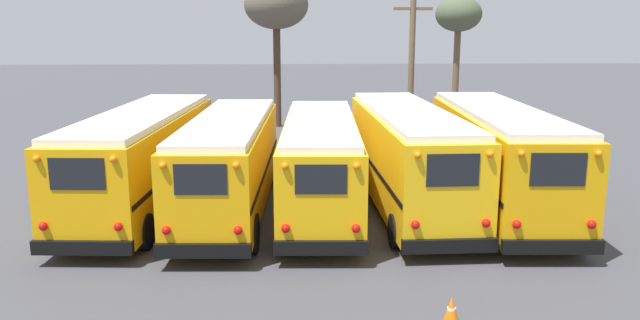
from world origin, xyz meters
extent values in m
plane|color=#424247|center=(0.00, 0.00, 0.00)|extent=(160.00, 160.00, 0.00)
cube|color=#E5A00C|center=(-5.81, 1.15, 1.68)|extent=(3.12, 10.84, 2.66)
cube|color=white|center=(-5.81, 1.15, 3.11)|extent=(2.89, 10.40, 0.20)
cube|color=black|center=(-6.13, -4.24, 0.53)|extent=(2.56, 0.35, 0.36)
cube|color=black|center=(-6.12, -4.22, 2.41)|extent=(1.37, 0.11, 0.80)
sphere|color=red|center=(-7.06, -4.20, 1.08)|extent=(0.22, 0.22, 0.22)
sphere|color=orange|center=(-7.06, -4.20, 2.79)|extent=(0.18, 0.18, 0.18)
sphere|color=red|center=(-5.19, -4.30, 1.08)|extent=(0.22, 0.22, 0.22)
sphere|color=orange|center=(-5.19, -4.30, 2.79)|extent=(0.18, 0.18, 0.18)
cube|color=black|center=(-7.07, 1.22, 1.48)|extent=(0.64, 10.49, 0.14)
cube|color=black|center=(-4.55, 1.08, 1.48)|extent=(0.64, 10.49, 0.14)
cylinder|color=black|center=(-6.74, 5.27, 0.50)|extent=(0.34, 1.02, 1.00)
cylinder|color=black|center=(-4.41, 5.13, 0.50)|extent=(0.34, 1.02, 1.00)
cylinder|color=black|center=(-7.21, -2.83, 0.50)|extent=(0.34, 1.02, 1.00)
cylinder|color=black|center=(-4.88, -2.97, 0.50)|extent=(0.34, 1.02, 1.00)
cube|color=#E5A00C|center=(-2.91, 0.45, 1.64)|extent=(2.67, 10.17, 2.53)
cube|color=white|center=(-2.91, 0.45, 3.01)|extent=(2.47, 9.76, 0.20)
cube|color=black|center=(-3.08, -4.63, 0.56)|extent=(2.38, 0.28, 0.36)
cube|color=black|center=(-3.08, -4.61, 2.34)|extent=(1.28, 0.07, 0.76)
sphere|color=red|center=(-3.95, -4.62, 1.07)|extent=(0.22, 0.22, 0.22)
sphere|color=orange|center=(-3.95, -4.62, 2.69)|extent=(0.18, 0.18, 0.18)
sphere|color=red|center=(-2.21, -4.67, 1.07)|extent=(0.22, 0.22, 0.22)
sphere|color=orange|center=(-2.21, -4.67, 2.69)|extent=(0.18, 0.18, 0.18)
cube|color=black|center=(-4.08, 0.49, 1.45)|extent=(0.36, 9.89, 0.14)
cube|color=black|center=(-1.73, 0.41, 1.45)|extent=(0.36, 9.89, 0.14)
cylinder|color=black|center=(-3.86, 4.23, 0.54)|extent=(0.32, 1.09, 1.08)
cylinder|color=black|center=(-1.70, 4.16, 0.54)|extent=(0.32, 1.09, 1.08)
cylinder|color=black|center=(-4.11, -3.26, 0.54)|extent=(0.32, 1.09, 1.08)
cylinder|color=black|center=(-1.95, -3.33, 0.54)|extent=(0.32, 1.09, 1.08)
cube|color=#EAAA0F|center=(0.00, 0.45, 1.61)|extent=(2.67, 9.97, 2.47)
cube|color=white|center=(0.00, 0.45, 2.95)|extent=(2.47, 9.57, 0.20)
cube|color=black|center=(-0.18, -4.54, 0.55)|extent=(2.37, 0.29, 0.36)
cube|color=black|center=(-0.18, -4.51, 2.29)|extent=(1.27, 0.08, 0.74)
sphere|color=red|center=(-1.05, -4.51, 1.06)|extent=(0.22, 0.22, 0.22)
sphere|color=orange|center=(-1.05, -4.51, 2.63)|extent=(0.18, 0.18, 0.18)
sphere|color=red|center=(0.69, -4.58, 1.06)|extent=(0.22, 0.22, 0.22)
sphere|color=orange|center=(0.69, -4.58, 2.63)|extent=(0.18, 0.18, 0.18)
cube|color=black|center=(-1.17, 0.49, 1.43)|extent=(0.37, 9.69, 0.14)
cube|color=black|center=(1.17, 0.41, 1.43)|extent=(0.37, 9.69, 0.14)
cylinder|color=black|center=(-0.94, 4.13, 0.54)|extent=(0.32, 1.08, 1.07)
cylinder|color=black|center=(1.21, 4.06, 0.54)|extent=(0.32, 1.08, 1.07)
cylinder|color=black|center=(-1.21, -3.16, 0.54)|extent=(0.32, 1.08, 1.07)
cylinder|color=black|center=(0.94, -3.24, 0.54)|extent=(0.32, 1.08, 1.07)
cube|color=yellow|center=(2.91, 0.91, 1.71)|extent=(2.76, 10.65, 2.75)
cube|color=white|center=(2.91, 0.91, 3.18)|extent=(2.56, 10.22, 0.20)
cube|color=black|center=(3.09, -4.42, 0.51)|extent=(2.46, 0.28, 0.36)
cube|color=black|center=(3.08, -4.39, 2.46)|extent=(1.32, 0.07, 0.83)
sphere|color=red|center=(2.18, -4.46, 1.09)|extent=(0.22, 0.22, 0.22)
sphere|color=orange|center=(2.18, -4.46, 2.86)|extent=(0.18, 0.18, 0.18)
sphere|color=red|center=(3.99, -4.39, 1.09)|extent=(0.22, 0.22, 0.22)
sphere|color=orange|center=(3.99, -4.39, 2.86)|extent=(0.18, 0.18, 0.18)
cube|color=black|center=(1.69, 0.87, 1.50)|extent=(0.37, 10.35, 0.14)
cube|color=black|center=(4.12, 0.95, 1.50)|extent=(0.37, 10.35, 0.14)
cylinder|color=black|center=(1.65, 4.85, 0.48)|extent=(0.31, 0.96, 0.95)
cylinder|color=black|center=(3.89, 4.93, 0.48)|extent=(0.31, 0.96, 0.95)
cylinder|color=black|center=(1.92, -3.11, 0.48)|extent=(0.31, 0.96, 0.95)
cylinder|color=black|center=(4.16, -3.04, 0.48)|extent=(0.31, 0.96, 0.95)
cube|color=#E5A00C|center=(5.81, 0.54, 1.75)|extent=(2.88, 10.43, 2.77)
cube|color=white|center=(5.81, 0.54, 3.24)|extent=(2.67, 10.00, 0.20)
cube|color=black|center=(5.61, -4.67, 0.55)|extent=(2.54, 0.30, 0.36)
cube|color=black|center=(5.61, -4.64, 2.52)|extent=(1.36, 0.08, 0.83)
sphere|color=red|center=(4.68, -4.64, 1.13)|extent=(0.22, 0.22, 0.22)
sphere|color=orange|center=(4.68, -4.64, 2.92)|extent=(0.18, 0.18, 0.18)
sphere|color=red|center=(6.54, -4.72, 1.13)|extent=(0.22, 0.22, 0.22)
sphere|color=orange|center=(6.54, -4.72, 2.92)|extent=(0.18, 0.18, 0.18)
cube|color=black|center=(4.56, 0.58, 1.55)|extent=(0.42, 10.12, 0.14)
cube|color=black|center=(7.06, 0.49, 1.55)|extent=(0.42, 10.12, 0.14)
cylinder|color=black|center=(4.80, 4.45, 0.52)|extent=(0.32, 1.06, 1.05)
cylinder|color=black|center=(7.12, 4.36, 0.52)|extent=(0.32, 1.06, 1.05)
cylinder|color=black|center=(4.50, -3.28, 0.52)|extent=(0.32, 1.06, 1.05)
cylinder|color=black|center=(6.82, -3.38, 0.52)|extent=(0.32, 1.06, 1.05)
cylinder|color=brown|center=(4.66, 10.14, 3.81)|extent=(0.28, 0.28, 7.62)
cube|color=brown|center=(4.66, 10.14, 6.71)|extent=(1.80, 0.14, 0.14)
cylinder|color=brown|center=(9.31, 19.94, 2.93)|extent=(0.40, 0.40, 5.85)
ellipsoid|color=#4C563D|center=(9.31, 19.94, 6.63)|extent=(2.85, 2.85, 2.14)
cylinder|color=#473323|center=(-1.87, 18.04, 3.05)|extent=(0.43, 0.43, 6.10)
ellipsoid|color=#5B5447|center=(-1.87, 18.04, 7.13)|extent=(3.73, 3.73, 2.79)
cone|color=orange|center=(2.35, -7.61, 0.30)|extent=(0.36, 0.36, 0.61)
cylinder|color=white|center=(2.35, -7.61, 0.34)|extent=(0.17, 0.17, 0.06)
camera|label=1|loc=(-0.76, -19.19, 5.95)|focal=35.00mm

